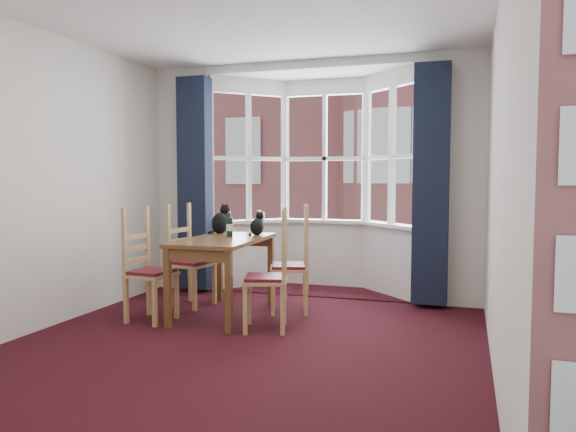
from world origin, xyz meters
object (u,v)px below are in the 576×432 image
at_px(dining_table, 224,249).
at_px(chair_left_far, 186,263).
at_px(candle_short, 262,216).
at_px(cat_left, 221,221).
at_px(chair_right_far, 298,268).
at_px(chair_left_near, 144,273).
at_px(cat_right, 257,226).
at_px(candle_tall, 259,215).
at_px(wine_bottle, 230,226).
at_px(chair_right_near, 275,280).

xyz_separation_m(dining_table, chair_left_far, (-0.59, 0.29, -0.22)).
distance_m(dining_table, candle_short, 1.58).
xyz_separation_m(cat_left, candle_short, (0.10, 1.08, -0.01)).
height_order(dining_table, chair_right_far, chair_right_far).
xyz_separation_m(chair_left_near, candle_short, (0.53, 1.98, 0.45)).
relative_size(chair_left_far, cat_right, 3.39).
height_order(chair_left_far, cat_right, cat_right).
bearing_deg(candle_tall, cat_left, -93.70).
bearing_deg(candle_short, cat_left, -95.37).
xyz_separation_m(wine_bottle, candle_tall, (-0.18, 1.37, 0.02)).
relative_size(chair_right_far, cat_left, 2.64).
height_order(chair_left_near, wine_bottle, wine_bottle).
relative_size(chair_right_near, candle_short, 8.62).
height_order(chair_left_near, cat_left, cat_left).
height_order(dining_table, chair_left_near, chair_left_near).
xyz_separation_m(dining_table, candle_tall, (-0.18, 1.52, 0.24)).
relative_size(dining_table, chair_left_near, 1.49).
xyz_separation_m(cat_right, candle_tall, (-0.39, 1.11, 0.03)).
xyz_separation_m(chair_right_near, candle_tall, (-0.87, 1.90, 0.46)).
bearing_deg(candle_short, chair_left_near, -105.08).
xyz_separation_m(candle_tall, candle_short, (0.03, 0.03, -0.01)).
relative_size(cat_right, candle_tall, 2.06).
relative_size(chair_right_near, cat_left, 2.64).
relative_size(cat_right, candle_short, 2.54).
distance_m(cat_left, cat_right, 0.47).
relative_size(cat_left, candle_short, 3.26).
xyz_separation_m(dining_table, wine_bottle, (0.00, 0.16, 0.22)).
height_order(chair_right_far, cat_right, cat_right).
bearing_deg(candle_tall, chair_right_near, -65.39).
bearing_deg(chair_right_near, wine_bottle, 142.26).
height_order(chair_right_far, wine_bottle, wine_bottle).
bearing_deg(cat_right, chair_left_near, -136.75).
bearing_deg(wine_bottle, candle_short, 95.92).
distance_m(wine_bottle, candle_short, 1.40).
xyz_separation_m(chair_right_near, cat_right, (-0.48, 0.79, 0.43)).
distance_m(dining_table, cat_left, 0.59).
relative_size(dining_table, chair_left_far, 1.49).
distance_m(dining_table, chair_left_far, 0.69).
bearing_deg(wine_bottle, chair_left_near, -139.15).
bearing_deg(dining_table, chair_right_far, 27.59).
xyz_separation_m(chair_left_near, cat_left, (0.43, 0.90, 0.46)).
distance_m(dining_table, cat_right, 0.51).
xyz_separation_m(chair_left_far, cat_left, (0.35, 0.19, 0.46)).
height_order(chair_right_far, cat_left, cat_left).
height_order(chair_right_far, candle_short, candle_short).
height_order(chair_left_far, chair_right_far, same).
bearing_deg(chair_right_far, wine_bottle, -163.45).
xyz_separation_m(chair_left_near, wine_bottle, (0.68, 0.59, 0.45)).
relative_size(chair_left_near, candle_short, 8.62).
height_order(chair_left_near, candle_tall, candle_tall).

